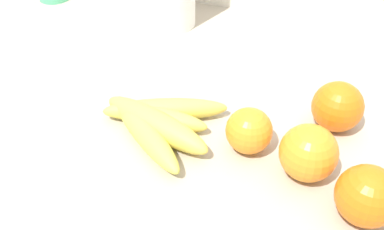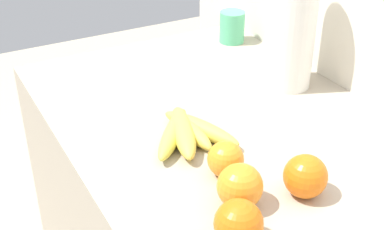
{
  "view_description": "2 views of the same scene",
  "coord_description": "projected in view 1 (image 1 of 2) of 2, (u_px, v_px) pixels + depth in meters",
  "views": [
    {
      "loc": [
        -0.05,
        -0.57,
        1.31
      ],
      "look_at": [
        -0.2,
        -0.1,
        0.9
      ],
      "focal_mm": 41.67,
      "sensor_mm": 36.0,
      "label": 1
    },
    {
      "loc": [
        0.54,
        -0.53,
        1.44
      ],
      "look_at": [
        -0.19,
        -0.13,
        0.96
      ],
      "focal_mm": 49.81,
      "sensor_mm": 36.0,
      "label": 2
    }
  ],
  "objects": [
    {
      "name": "orange_far_right",
      "position": [
        308.0,
        153.0,
        0.58
      ],
      "size": [
        0.08,
        0.08,
        0.08
      ],
      "primitive_type": "sphere",
      "color": "orange",
      "rests_on": "counter"
    },
    {
      "name": "orange_back_left",
      "position": [
        337.0,
        107.0,
        0.66
      ],
      "size": [
        0.08,
        0.08,
        0.08
      ],
      "primitive_type": "sphere",
      "color": "orange",
      "rests_on": "counter"
    },
    {
      "name": "orange_right",
      "position": [
        249.0,
        131.0,
        0.63
      ],
      "size": [
        0.07,
        0.07,
        0.07
      ],
      "primitive_type": "sphere",
      "color": "orange",
      "rests_on": "counter"
    },
    {
      "name": "banana_bunch",
      "position": [
        156.0,
        121.0,
        0.67
      ],
      "size": [
        0.19,
        0.19,
        0.04
      ],
      "color": "#D7D04C",
      "rests_on": "counter"
    },
    {
      "name": "orange_center",
      "position": [
        367.0,
        196.0,
        0.53
      ],
      "size": [
        0.08,
        0.08,
        0.08
      ],
      "primitive_type": "sphere",
      "color": "orange",
      "rests_on": "counter"
    },
    {
      "name": "wall_back",
      "position": [
        329.0,
        96.0,
        1.09
      ],
      "size": [
        1.96,
        0.06,
        1.3
      ],
      "primitive_type": "cube",
      "color": "silver",
      "rests_on": "ground"
    }
  ]
}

